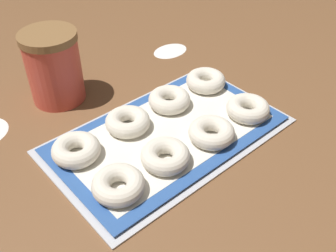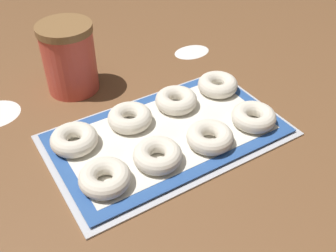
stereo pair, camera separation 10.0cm
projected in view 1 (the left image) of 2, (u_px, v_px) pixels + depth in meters
The scene contains 13 objects.
ground_plane at pixel (169, 142), 0.79m from camera, with size 2.80×2.80×0.00m, color brown.
baking_tray at pixel (168, 135), 0.80m from camera, with size 0.48×0.29×0.01m.
baking_mat at pixel (168, 133), 0.80m from camera, with size 0.45×0.26×0.00m.
bagel_front_far_left at pixel (118, 185), 0.66m from camera, with size 0.09×0.09×0.03m.
bagel_front_mid_left at pixel (165, 156), 0.72m from camera, with size 0.09×0.09×0.03m.
bagel_front_mid_right at pixel (212, 132), 0.77m from camera, with size 0.09×0.09×0.03m.
bagel_front_far_right at pixel (248, 108), 0.83m from camera, with size 0.09×0.09×0.03m.
bagel_back_far_left at pixel (76, 150), 0.73m from camera, with size 0.09×0.09×0.03m.
bagel_back_mid_left at pixel (128, 122), 0.80m from camera, with size 0.09×0.09×0.03m.
bagel_back_mid_right at pixel (169, 100), 0.86m from camera, with size 0.09×0.09×0.03m.
bagel_back_far_right at pixel (206, 81), 0.91m from camera, with size 0.09×0.09×0.03m.
flour_canister at pixel (54, 67), 0.86m from camera, with size 0.12×0.12×0.16m.
flour_patch_far at pixel (170, 51), 1.08m from camera, with size 0.10×0.07×0.00m.
Camera 1 is at (-0.39, -0.44, 0.53)m, focal length 42.00 mm.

